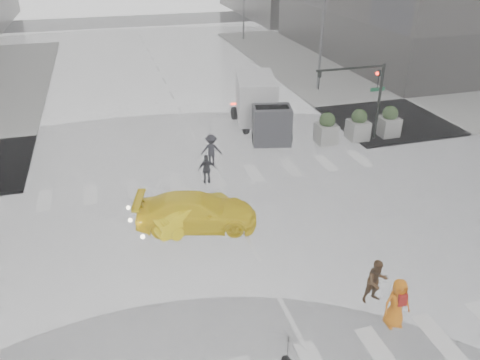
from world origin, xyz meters
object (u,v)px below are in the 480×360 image
object	(u,v)px
traffic_signal_pole	(365,88)
box_truck	(260,104)
taxi_mid	(195,212)
pedestrian_orange	(397,303)
pedestrian_brown	(377,281)

from	to	relation	value
traffic_signal_pole	box_truck	size ratio (longest dim) A/B	0.76
taxi_mid	box_truck	xyz separation A→B (m)	(5.87, 9.26, 1.06)
pedestrian_orange	box_truck	xyz separation A→B (m)	(1.09, 16.50, 0.81)
traffic_signal_pole	pedestrian_brown	size ratio (longest dim) A/B	2.80
traffic_signal_pole	box_truck	distance (m)	6.17
taxi_mid	box_truck	world-z (taller)	box_truck
pedestrian_orange	box_truck	distance (m)	16.55
pedestrian_brown	pedestrian_orange	size ratio (longest dim) A/B	0.94
taxi_mid	box_truck	distance (m)	11.02
taxi_mid	box_truck	size ratio (longest dim) A/B	0.63
pedestrian_brown	traffic_signal_pole	bearing A→B (deg)	61.42
traffic_signal_pole	pedestrian_brown	xyz separation A→B (m)	(-6.05, -12.01, -2.41)
pedestrian_brown	box_truck	world-z (taller)	box_truck
pedestrian_brown	pedestrian_orange	bearing A→B (deg)	-90.60
pedestrian_orange	taxi_mid	size ratio (longest dim) A/B	0.46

